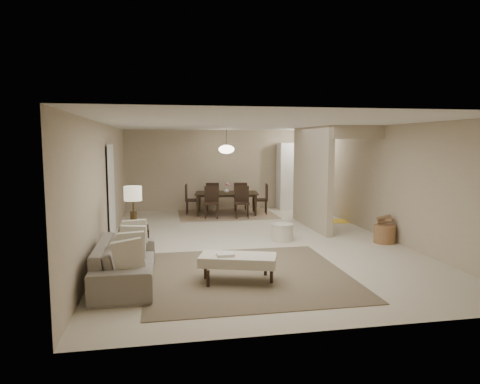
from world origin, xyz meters
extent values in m
plane|color=beige|center=(0.00, 0.00, 0.00)|extent=(9.00, 9.00, 0.00)
plane|color=white|center=(0.00, 0.00, 2.50)|extent=(9.00, 9.00, 0.00)
plane|color=tan|center=(0.00, 4.50, 1.25)|extent=(6.00, 0.00, 6.00)
plane|color=tan|center=(-3.00, 0.00, 1.25)|extent=(0.00, 9.00, 9.00)
plane|color=tan|center=(3.00, 0.00, 1.25)|extent=(0.00, 9.00, 9.00)
cube|color=tan|center=(1.80, 1.25, 1.25)|extent=(0.15, 2.50, 2.50)
cube|color=black|center=(-2.97, 0.60, 1.02)|extent=(0.04, 0.90, 2.04)
cube|color=white|center=(2.35, 4.15, 1.05)|extent=(1.20, 0.55, 2.10)
cylinder|color=white|center=(2.30, 3.20, 2.46)|extent=(0.44, 0.44, 0.05)
cube|color=brown|center=(-0.56, -2.32, 0.01)|extent=(3.20, 3.20, 0.01)
imported|color=gray|center=(-2.45, -2.32, 0.31)|extent=(2.16, 0.85, 0.63)
cube|color=beige|center=(-0.76, -2.62, 0.34)|extent=(1.26, 0.85, 0.15)
cylinder|color=black|center=(-1.24, -2.81, 0.13)|extent=(0.05, 0.05, 0.26)
cylinder|color=black|center=(-0.28, -2.81, 0.13)|extent=(0.05, 0.05, 0.26)
cylinder|color=black|center=(-1.24, -2.43, 0.13)|extent=(0.05, 0.05, 0.26)
cylinder|color=black|center=(-0.28, -2.43, 0.13)|extent=(0.05, 0.05, 0.26)
cube|color=black|center=(-2.40, -1.03, 0.29)|extent=(0.56, 0.56, 0.58)
cylinder|color=#47371E|center=(-2.40, -1.03, 0.73)|extent=(0.12, 0.12, 0.30)
cylinder|color=#47371E|center=(-2.40, -1.03, 1.01)|extent=(0.03, 0.03, 0.26)
cylinder|color=beige|center=(-2.40, -1.03, 1.21)|extent=(0.32, 0.32, 0.26)
cylinder|color=beige|center=(0.67, -0.10, 0.18)|extent=(0.48, 0.48, 0.37)
cylinder|color=#8D5E38|center=(2.75, -0.68, 0.19)|extent=(0.49, 0.49, 0.38)
cube|color=#8A7155|center=(-0.01, 3.47, 0.01)|extent=(2.80, 2.10, 0.01)
imported|color=black|center=(-0.01, 3.47, 0.32)|extent=(1.97, 1.28, 0.65)
imported|color=white|center=(-0.01, 3.47, 0.72)|extent=(0.14, 0.14, 0.14)
cube|color=yellow|center=(2.66, 1.84, 0.01)|extent=(0.99, 0.69, 0.01)
cylinder|color=#47371E|center=(-0.01, 3.47, 2.25)|extent=(0.02, 0.02, 0.50)
ellipsoid|color=#FFEAC6|center=(-0.01, 3.47, 1.92)|extent=(0.46, 0.46, 0.25)
camera|label=1|loc=(-1.88, -8.89, 2.13)|focal=32.00mm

